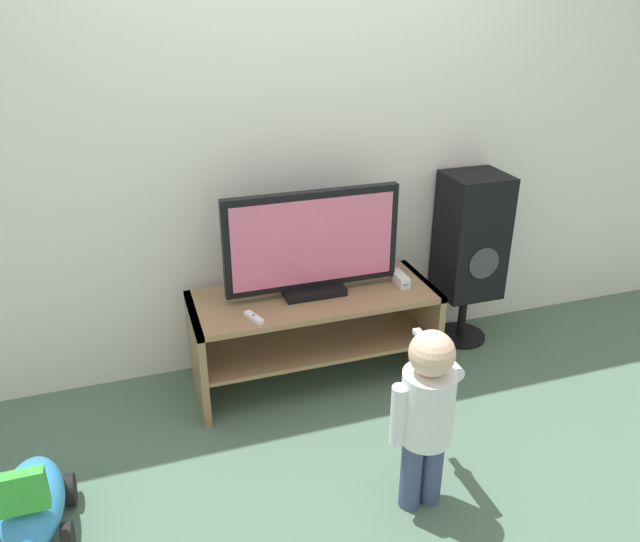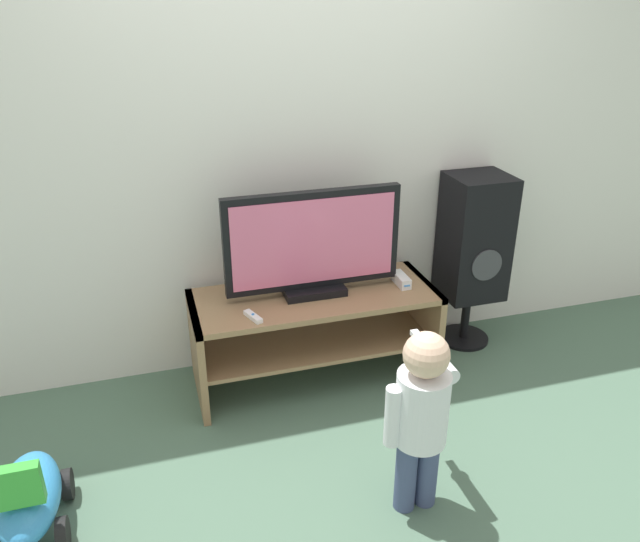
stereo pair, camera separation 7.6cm
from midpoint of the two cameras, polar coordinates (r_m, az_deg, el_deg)
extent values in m
plane|color=#4C6B56|center=(3.32, 0.17, -12.04)|extent=(16.00, 16.00, 0.00)
cube|color=silver|center=(3.29, -3.11, 12.66)|extent=(10.00, 0.06, 2.60)
cube|color=#93704C|center=(3.26, -1.23, -2.39)|extent=(1.29, 0.51, 0.03)
cube|color=#93704C|center=(3.39, -1.19, -6.43)|extent=(1.25, 0.47, 0.02)
cube|color=#93704C|center=(3.28, -11.80, -7.70)|extent=(0.04, 0.51, 0.52)
cube|color=#93704C|center=(3.59, 8.44, -4.38)|extent=(0.04, 0.51, 0.52)
cube|color=black|center=(3.27, -1.37, -1.65)|extent=(0.32, 0.20, 0.04)
cube|color=black|center=(3.15, -1.42, 2.85)|extent=(0.91, 0.05, 0.51)
cube|color=#D8668C|center=(3.13, -1.27, 2.67)|extent=(0.84, 0.01, 0.44)
cube|color=white|center=(3.38, 6.66, -0.71)|extent=(0.06, 0.15, 0.06)
cube|color=#3F8CE5|center=(3.32, 7.22, -1.27)|extent=(0.03, 0.00, 0.01)
cube|color=white|center=(3.03, -6.79, -4.25)|extent=(0.08, 0.13, 0.02)
cylinder|color=#337FD8|center=(3.03, -6.80, -4.03)|extent=(0.01, 0.01, 0.00)
cylinder|color=#3F4C72|center=(2.71, 7.49, -17.83)|extent=(0.09, 0.09, 0.34)
cylinder|color=#3F4C72|center=(2.74, 9.37, -17.33)|extent=(0.09, 0.09, 0.34)
cylinder|color=white|center=(2.52, 8.91, -12.13)|extent=(0.21, 0.21, 0.31)
sphere|color=beige|center=(2.38, 9.29, -7.44)|extent=(0.18, 0.18, 0.18)
cylinder|color=white|center=(2.48, 6.31, -12.96)|extent=(0.06, 0.06, 0.26)
cylinder|color=white|center=(2.59, 10.22, -7.86)|extent=(0.06, 0.26, 0.06)
sphere|color=beige|center=(2.69, 8.94, -6.45)|extent=(0.08, 0.08, 0.08)
cube|color=white|center=(2.72, 8.57, -6.04)|extent=(0.03, 0.13, 0.02)
cylinder|color=black|center=(3.96, 12.14, -5.79)|extent=(0.30, 0.30, 0.02)
cylinder|color=black|center=(3.89, 12.33, -3.91)|extent=(0.05, 0.05, 0.32)
cube|color=black|center=(3.67, 13.06, 3.20)|extent=(0.34, 0.31, 0.72)
cylinder|color=#38383D|center=(3.59, 14.18, 0.68)|extent=(0.18, 0.01, 0.18)
ellipsoid|color=#338CD1|center=(2.83, -25.58, -18.58)|extent=(0.24, 0.50, 0.19)
cube|color=green|center=(2.62, -26.61, -17.68)|extent=(0.19, 0.05, 0.17)
cylinder|color=black|center=(3.02, -27.34, -18.32)|extent=(0.04, 0.13, 0.13)
cylinder|color=black|center=(2.98, -22.60, -17.95)|extent=(0.04, 0.13, 0.13)
cylinder|color=black|center=(2.78, -22.85, -21.70)|extent=(0.04, 0.13, 0.13)
camera|label=1|loc=(0.04, -90.71, -0.33)|focal=35.00mm
camera|label=2|loc=(0.04, 89.29, 0.33)|focal=35.00mm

